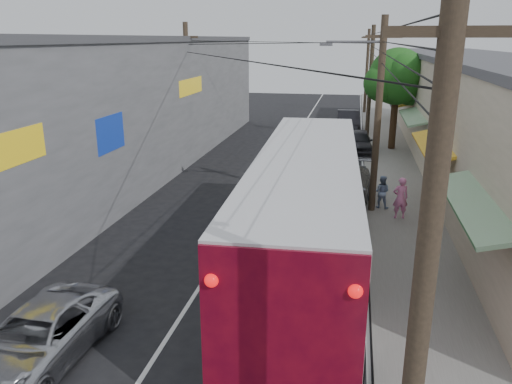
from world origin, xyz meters
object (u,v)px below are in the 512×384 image
Objects in this scene: parked_suv at (339,191)px; pedestrian_near at (400,198)px; jeepney at (39,337)px; parked_car_mid at (358,141)px; pedestrian_far at (382,192)px; parked_car_far at (348,121)px; coach_bus at (306,214)px.

parked_suv is 2.61m from pedestrian_near.
jeepney is 0.74× the size of parked_suv.
pedestrian_far is (1.00, -11.37, 0.09)m from parked_car_mid.
pedestrian_far is at bearing -72.06° from pedestrian_near.
parked_car_far is at bearing -72.32° from pedestrian_far.
parked_car_far is at bearing 93.62° from parked_car_mid.
pedestrian_near is at bearing -86.23° from parked_car_far.
coach_bus is 7.45m from pedestrian_far.
pedestrian_near is (2.48, -20.56, 0.17)m from parked_car_far.
coach_bus is at bearing -97.11° from parked_car_mid.
parked_suv is 19.74m from parked_car_far.
jeepney is (-5.51, -5.49, -1.41)m from coach_bus.
coach_bus is at bearing 81.68° from pedestrian_far.
pedestrian_near reaches higher than parked_car_far.
parked_car_far is (-0.80, 8.00, 0.06)m from parked_car_mid.
pedestrian_far is (1.80, 0.38, -0.06)m from parked_suv.
parked_car_mid is 11.41m from pedestrian_far.
pedestrian_near reaches higher than parked_suv.
parked_suv reaches higher than jeepney.
coach_bus is 8.06× the size of pedestrian_near.
pedestrian_near is at bearing 132.00° from pedestrian_far.
jeepney is 32.36m from parked_car_far.
pedestrian_near is (1.68, -12.56, 0.23)m from parked_car_mid.
parked_car_mid is at bearing 82.85° from coach_bus.
pedestrian_near is at bearing -10.50° from parked_suv.
parked_car_far reaches higher than parked_car_mid.
jeepney is 13.56m from parked_suv.
pedestrian_far reaches higher than parked_car_mid.
parked_suv is 3.59× the size of pedestrian_near.
pedestrian_far is (8.11, 12.38, 0.20)m from jeepney.
parked_suv is at bearing -30.03° from pedestrian_near.
parked_car_far is 19.45m from pedestrian_far.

